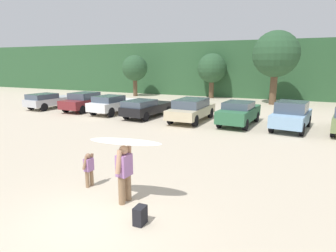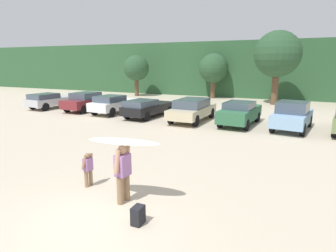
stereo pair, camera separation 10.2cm
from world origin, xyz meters
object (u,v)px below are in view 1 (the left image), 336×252
parked_car_silver (49,100)px  parked_car_sky_blue (291,115)px  parked_car_champagne (191,109)px  parked_car_black (146,107)px  parked_car_white (113,104)px  backpack_dropped (140,215)px  surfboard_white (125,142)px  parked_car_maroon (86,101)px  parked_car_forest_green (239,112)px  person_adult (124,171)px  person_child (89,168)px

parked_car_silver → parked_car_sky_blue: bearing=-86.0°
parked_car_champagne → parked_car_black: bearing=91.9°
parked_car_white → backpack_dropped: 16.05m
surfboard_white → parked_car_maroon: bearing=-55.4°
parked_car_forest_green → parked_car_silver: bearing=93.8°
parked_car_silver → parked_car_sky_blue: (19.05, -0.43, 0.13)m
parked_car_silver → parked_car_white: parked_car_white is taller
parked_car_champagne → surfboard_white: bearing=-167.6°
parked_car_sky_blue → person_adult: size_ratio=2.61×
parked_car_white → parked_car_forest_green: (9.58, -0.27, 0.02)m
parked_car_black → person_child: size_ratio=4.37×
parked_car_forest_green → parked_car_sky_blue: parked_car_sky_blue is taller
person_child → surfboard_white: surfboard_white is taller
parked_car_forest_green → parked_car_sky_blue: 3.02m
parked_car_champagne → person_child: bearing=-175.4°
parked_car_silver → person_child: 17.79m
parked_car_black → backpack_dropped: size_ratio=10.48×
parked_car_black → parked_car_forest_green: (6.54, 0.04, 0.08)m
parked_car_champagne → parked_car_sky_blue: parked_car_sky_blue is taller
parked_car_white → parked_car_forest_green: bearing=-87.2°
parked_car_white → parked_car_silver: bearing=94.3°
parked_car_maroon → person_adult: bearing=-135.0°
parked_car_black → parked_car_champagne: (3.41, 0.01, 0.10)m
parked_car_white → parked_car_sky_blue: bearing=-87.4°
backpack_dropped → surfboard_white: bearing=136.5°
parked_car_maroon → surfboard_white: size_ratio=2.08×
parked_car_black → parked_car_champagne: size_ratio=0.98×
parked_car_silver → parked_car_sky_blue: parked_car_sky_blue is taller
surfboard_white → backpack_dropped: bearing=128.2°
person_adult → parked_car_champagne: bearing=-73.9°
surfboard_white → parked_car_silver: bearing=-46.9°
parked_car_sky_blue → parked_car_maroon: bearing=95.3°
parked_car_white → parked_car_sky_blue: (12.60, -0.41, 0.08)m
parked_car_white → person_adult: 14.81m
parked_car_white → parked_car_black: 3.06m
parked_car_silver → parked_car_maroon: 3.62m
parked_car_silver → parked_car_black: 9.49m
parked_car_silver → person_adult: bearing=-123.4°
parked_car_sky_blue → backpack_dropped: parked_car_sky_blue is taller
parked_car_forest_green → surfboard_white: size_ratio=2.12×
parked_car_silver → parked_car_black: bearing=-86.7°
person_child → surfboard_white: size_ratio=0.51×
parked_car_silver → person_adult: person_adult is taller
parked_car_silver → parked_car_forest_green: size_ratio=0.99×
person_adult → surfboard_white: size_ratio=0.77×
parked_car_champagne → backpack_dropped: size_ratio=10.64×
person_child → backpack_dropped: person_child is taller
person_adult → parked_car_forest_green: bearing=-89.1°
parked_car_white → parked_car_champagne: (6.45, -0.30, 0.04)m
person_adult → parked_car_sky_blue: bearing=-103.3°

